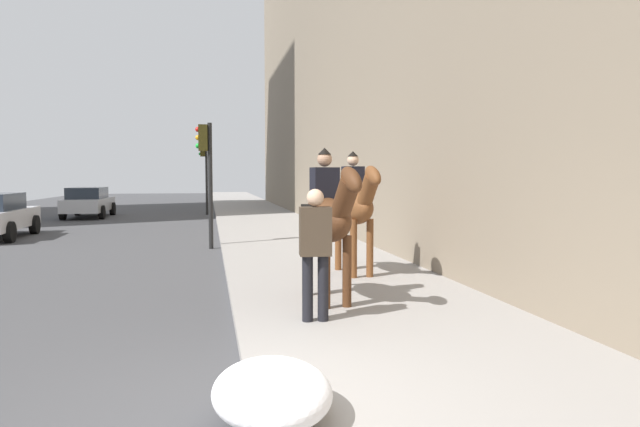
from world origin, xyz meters
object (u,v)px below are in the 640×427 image
(mounted_horse_near, at_px, (328,217))
(traffic_light_near_curb, at_px, (207,164))
(mounted_horse_far, at_px, (355,205))
(car_far_lane, at_px, (89,202))
(pedestrian_greeting, at_px, (315,246))
(traffic_light_far_curb, at_px, (205,166))

(mounted_horse_near, xyz_separation_m, traffic_light_near_curb, (7.33, 1.75, 0.92))
(mounted_horse_far, relative_size, traffic_light_near_curb, 0.69)
(mounted_horse_far, height_order, car_far_lane, mounted_horse_far)
(pedestrian_greeting, distance_m, traffic_light_far_curb, 21.89)
(car_far_lane, xyz_separation_m, traffic_light_near_curb, (-12.73, -5.57, 1.54))
(mounted_horse_far, relative_size, car_far_lane, 0.51)
(mounted_horse_near, bearing_deg, mounted_horse_far, 147.52)
(traffic_light_far_curb, bearing_deg, mounted_horse_near, -174.80)
(mounted_horse_far, distance_m, traffic_light_far_curb, 18.83)
(mounted_horse_far, relative_size, pedestrian_greeting, 1.37)
(pedestrian_greeting, xyz_separation_m, car_far_lane, (21.07, 6.95, -0.34))
(mounted_horse_near, xyz_separation_m, pedestrian_greeting, (-1.02, 0.38, -0.29))
(mounted_horse_near, xyz_separation_m, mounted_horse_far, (2.19, -1.00, 0.05))
(car_far_lane, bearing_deg, mounted_horse_far, -154.75)
(car_far_lane, relative_size, traffic_light_far_curb, 1.23)
(mounted_horse_far, bearing_deg, car_far_lane, -159.78)
(mounted_horse_far, height_order, traffic_light_far_curb, traffic_light_far_curb)
(car_far_lane, bearing_deg, pedestrian_greeting, -161.51)
(car_far_lane, bearing_deg, traffic_light_near_curb, -156.10)
(mounted_horse_far, bearing_deg, traffic_light_near_curb, -156.56)
(car_far_lane, bearing_deg, mounted_horse_near, -159.69)
(car_far_lane, height_order, traffic_light_near_curb, traffic_light_near_curb)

